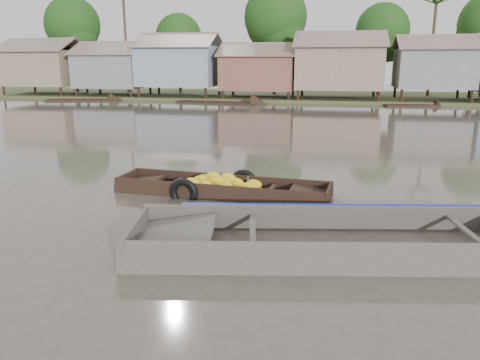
# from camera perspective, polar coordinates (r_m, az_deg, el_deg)

# --- Properties ---
(ground) EXTENTS (120.00, 120.00, 0.00)m
(ground) POSITION_cam_1_polar(r_m,az_deg,el_deg) (9.73, -2.33, -5.49)
(ground) COLOR #474037
(ground) RESTS_ON ground
(riverbank) EXTENTS (120.00, 12.47, 10.22)m
(riverbank) POSITION_cam_1_polar(r_m,az_deg,el_deg) (40.75, 12.72, 13.90)
(riverbank) COLOR #384723
(riverbank) RESTS_ON ground
(banana_boat) EXTENTS (5.54, 1.77, 0.77)m
(banana_boat) POSITION_cam_1_polar(r_m,az_deg,el_deg) (11.89, -2.60, -0.98)
(banana_boat) COLOR black
(banana_boat) RESTS_ON ground
(viewer_boat) EXTENTS (8.44, 3.52, 0.66)m
(viewer_boat) POSITION_cam_1_polar(r_m,az_deg,el_deg) (8.76, 14.50, -7.77)
(viewer_boat) COLOR #423C38
(viewer_boat) RESTS_ON ground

